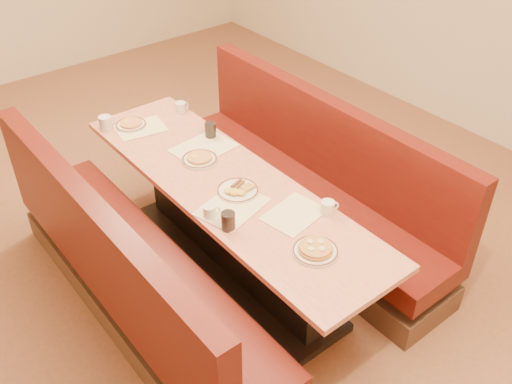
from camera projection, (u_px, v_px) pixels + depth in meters
ground at (230, 269)px, 4.05m from camera, size 8.00×8.00×0.00m
diner_table at (228, 228)px, 3.83m from camera, size 0.70×2.50×0.75m
booth_left at (131, 278)px, 3.47m from camera, size 0.55×2.50×1.05m
booth_right at (308, 190)px, 4.20m from camera, size 0.55×2.50×1.05m
placemat_near_left at (232, 206)px, 3.40m from camera, size 0.47×0.40×0.00m
placemat_near_right at (294, 214)px, 3.34m from camera, size 0.39×0.32×0.00m
placemat_far_left at (141, 128)px, 4.15m from camera, size 0.39×0.32×0.00m
placemat_far_right at (203, 148)px, 3.94m from camera, size 0.44×0.35×0.00m
pancake_plate at (315, 250)px, 3.07m from camera, size 0.25×0.25×0.06m
eggs_plate at (238, 190)px, 3.51m from camera, size 0.26×0.26×0.05m
extra_plate_mid at (199, 159)px, 3.80m from camera, size 0.24×0.24×0.05m
extra_plate_far at (131, 124)px, 4.17m from camera, size 0.23×0.23×0.05m
coffee_mug_a at (328, 208)px, 3.33m from camera, size 0.11×0.08×0.09m
coffee_mug_b at (210, 211)px, 3.30m from camera, size 0.10×0.07×0.08m
coffee_mug_c at (181, 107)px, 4.33m from camera, size 0.11×0.08×0.08m
coffee_mug_d at (106, 122)px, 4.13m from camera, size 0.13×0.09×0.10m
soda_tumbler_near at (228, 221)px, 3.21m from camera, size 0.08×0.08×0.11m
soda_tumbler_mid at (210, 130)px, 4.03m from camera, size 0.08×0.08×0.11m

